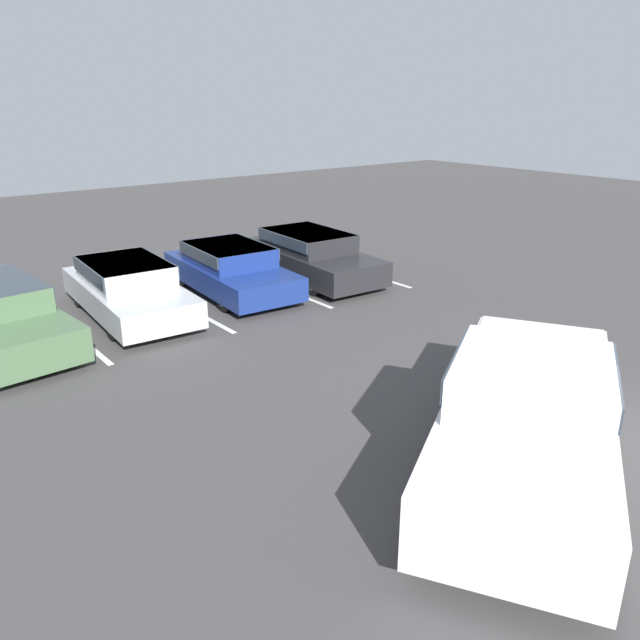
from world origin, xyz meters
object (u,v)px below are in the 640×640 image
at_px(parked_sedan_b, 128,287).
at_px(parked_sedan_d, 309,253).
at_px(pickup_truck, 528,412).
at_px(parked_sedan_c, 230,267).
at_px(wheel_stop_curb, 210,262).

distance_m(parked_sedan_b, parked_sedan_d, 5.02).
relative_size(pickup_truck, parked_sedan_b, 1.26).
bearing_deg(parked_sedan_d, pickup_truck, -17.40).
xyz_separation_m(parked_sedan_c, wheel_stop_curb, (0.91, 2.72, -0.57)).
distance_m(parked_sedan_c, wheel_stop_curb, 2.93).
height_order(parked_sedan_b, wheel_stop_curb, parked_sedan_b).
xyz_separation_m(pickup_truck, parked_sedan_b, (-1.59, 9.16, -0.19)).
bearing_deg(parked_sedan_b, parked_sedan_c, 95.43).
height_order(parked_sedan_c, parked_sedan_d, parked_sedan_d).
bearing_deg(pickup_truck, parked_sedan_c, 53.07).
bearing_deg(parked_sedan_d, parked_sedan_c, -90.42).
height_order(parked_sedan_d, wheel_stop_curb, parked_sedan_d).
xyz_separation_m(pickup_truck, parked_sedan_d, (3.44, 9.08, -0.18)).
distance_m(pickup_truck, wheel_stop_curb, 12.15).
distance_m(pickup_truck, parked_sedan_b, 9.29).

